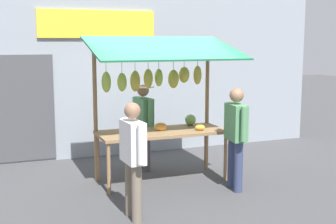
{
  "coord_description": "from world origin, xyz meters",
  "views": [
    {
      "loc": [
        2.72,
        7.24,
        2.4
      ],
      "look_at": [
        0.0,
        0.3,
        1.25
      ],
      "focal_mm": 48.94,
      "sensor_mm": 36.0,
      "label": 1
    }
  ],
  "objects_px": {
    "shopper_in_grey_tee": "(133,153)",
    "market_stall": "(161,91)",
    "vendor_with_sunhat": "(143,120)",
    "shopper_with_shopping_bag": "(236,131)"
  },
  "relations": [
    {
      "from": "shopper_in_grey_tee",
      "to": "market_stall",
      "type": "bearing_deg",
      "value": -35.22
    },
    {
      "from": "vendor_with_sunhat",
      "to": "shopper_with_shopping_bag",
      "type": "bearing_deg",
      "value": 25.1
    },
    {
      "from": "shopper_in_grey_tee",
      "to": "shopper_with_shopping_bag",
      "type": "distance_m",
      "value": 2.01
    },
    {
      "from": "market_stall",
      "to": "shopper_in_grey_tee",
      "type": "distance_m",
      "value": 1.98
    },
    {
      "from": "market_stall",
      "to": "shopper_with_shopping_bag",
      "type": "xyz_separation_m",
      "value": [
        -0.92,
        0.98,
        -0.59
      ]
    },
    {
      "from": "vendor_with_sunhat",
      "to": "shopper_in_grey_tee",
      "type": "bearing_deg",
      "value": -28.15
    },
    {
      "from": "shopper_with_shopping_bag",
      "to": "shopper_in_grey_tee",
      "type": "bearing_deg",
      "value": 115.08
    },
    {
      "from": "market_stall",
      "to": "shopper_with_shopping_bag",
      "type": "distance_m",
      "value": 1.47
    },
    {
      "from": "market_stall",
      "to": "shopper_in_grey_tee",
      "type": "relative_size",
      "value": 1.56
    },
    {
      "from": "shopper_with_shopping_bag",
      "to": "vendor_with_sunhat",
      "type": "bearing_deg",
      "value": 39.16
    }
  ]
}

